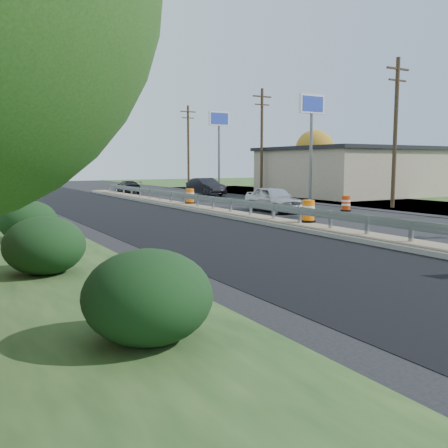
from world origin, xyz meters
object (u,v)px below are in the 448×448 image
barrel_median_mid (308,212)px  car_silver (274,199)px  barrel_shoulder_near (346,204)px  car_dark_mid (206,187)px  barrel_median_far (190,196)px  car_dark_far (128,187)px

barrel_median_mid → car_silver: (2.86, 6.64, 0.05)m
barrel_shoulder_near → barrel_median_mid: bearing=-144.9°
car_dark_mid → barrel_shoulder_near: bearing=-90.9°
barrel_shoulder_near → car_silver: bearing=155.5°
car_silver → car_dark_mid: car_dark_mid is taller
barrel_median_mid → barrel_median_far: barrel_median_mid is taller
barrel_shoulder_near → car_dark_mid: (-0.40, 17.30, 0.33)m
car_dark_mid → car_dark_far: car_dark_mid is taller
car_dark_far → car_dark_mid: bearing=134.2°
car_dark_far → barrel_median_far: bearing=89.7°
car_dark_mid → barrel_median_mid: bearing=-108.4°
car_dark_mid → barrel_median_far: bearing=-124.9°
barrel_shoulder_near → car_dark_mid: size_ratio=0.20×
barrel_median_mid → car_silver: bearing=66.7°
car_silver → car_dark_far: car_silver is taller
barrel_median_mid → barrel_median_far: size_ratio=1.03×
barrel_median_mid → car_dark_mid: 23.04m
car_dark_far → car_silver: bearing=98.5°
barrel_median_far → barrel_shoulder_near: bearing=-46.7°
barrel_median_far → car_dark_far: 16.24m
car_silver → car_dark_far: (-1.52, 21.63, -0.15)m
car_silver → barrel_median_mid: bearing=-111.2°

